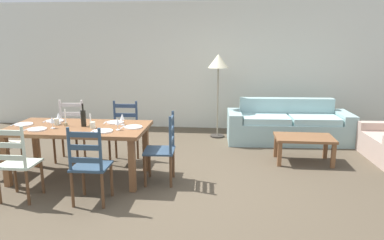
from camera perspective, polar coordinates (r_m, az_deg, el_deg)
The scene contains 32 objects.
ground_plane at distance 5.00m, azimuth -3.55°, elevation -10.08°, with size 9.60×9.60×0.02m, color brown.
wall_far at distance 7.91m, azimuth 0.23°, elevation 8.51°, with size 9.60×0.16×2.70m, color silver.
dining_table at distance 5.21m, azimuth -17.52°, elevation -1.89°, with size 1.90×0.96×0.75m.
dining_chair_near_left at distance 4.81m, azimuth -25.97°, elevation -6.10°, with size 0.42×0.40×0.96m.
dining_chair_near_right at distance 4.41m, azimuth -15.86°, elevation -6.90°, with size 0.43×0.41×0.96m.
dining_chair_far_left at distance 6.14m, azimuth -18.72°, elevation -1.62°, with size 0.44×0.43×0.96m.
dining_chair_far_right at distance 5.83m, azimuth -10.65°, elevation -1.90°, with size 0.43×0.41×0.96m.
dining_chair_head_east at distance 4.89m, azimuth -4.56°, elevation -4.52°, with size 0.42×0.44×0.96m.
dinner_plate_near_left at distance 5.17m, azimuth -23.26°, elevation -1.36°, with size 0.24×0.24×0.02m, color white.
fork_near_left at distance 5.25m, azimuth -24.68°, elevation -1.37°, with size 0.02×0.17×0.01m, color silver.
dinner_plate_near_right at distance 4.80m, azimuth -13.82°, elevation -1.70°, with size 0.24×0.24×0.02m, color white.
fork_near_right at distance 4.86m, azimuth -15.48°, elevation -1.71°, with size 0.02×0.17×0.01m, color silver.
dinner_plate_far_left at distance 5.60m, azimuth -20.82°, elevation -0.14°, with size 0.24×0.24×0.02m, color white.
fork_far_left at distance 5.67m, azimuth -22.17°, elevation -0.17°, with size 0.02×0.17×0.01m, color silver.
dinner_plate_far_right at distance 5.26m, azimuth -12.02°, elevation -0.37°, with size 0.24×0.24×0.02m, color white.
fork_far_right at distance 5.31m, azimuth -13.55°, elevation -0.39°, with size 0.02×0.17×0.01m, color silver.
dinner_plate_head_west at distance 5.55m, azimuth -25.01°, elevation -0.63°, with size 0.24×0.24×0.02m, color white.
fork_head_west at distance 5.63m, azimuth -26.32°, elevation -0.65°, with size 0.02×0.17×0.01m, color silver.
dinner_plate_head_east at distance 4.94m, azimuth -9.24°, elevation -1.11°, with size 0.24×0.24×0.02m, color white.
fork_head_east at distance 4.98m, azimuth -10.91°, elevation -1.13°, with size 0.02×0.17×0.01m, color silver.
wine_bottle at distance 5.15m, azimuth -16.79°, elevation 0.33°, with size 0.07×0.07×0.32m.
wine_glass_near_left at distance 5.17m, azimuth -21.23°, elevation -0.04°, with size 0.06×0.06×0.16m.
wine_glass_near_right at distance 4.83m, azimuth -11.68°, elevation -0.28°, with size 0.06×0.06×0.16m.
wine_glass_far_left at distance 5.42m, azimuth -20.34°, elevation 0.59°, with size 0.06×0.06×0.16m.
wine_glass_far_right at distance 5.10m, azimuth -10.97°, elevation 0.45°, with size 0.06×0.06×0.16m.
coffee_cup_primary at distance 5.00m, azimuth -15.41°, elevation -0.79°, with size 0.07×0.07×0.09m, color beige.
coffee_cup_secondary at distance 5.37m, azimuth -20.62°, elevation -0.26°, with size 0.07×0.07×0.09m, color beige.
candle_tall at distance 5.27m, azimuth -19.34°, elevation -0.19°, with size 0.05×0.05×0.23m.
candle_short at distance 5.07m, azimuth -15.72°, elevation -0.58°, with size 0.05×0.05×0.19m.
couch at distance 7.13m, azimuth 14.86°, elevation -0.97°, with size 2.32×0.91×0.80m.
coffee_table at distance 5.97m, azimuth 17.27°, elevation -3.12°, with size 0.90×0.56×0.42m.
standing_lamp at distance 7.06m, azimuth 4.18°, elevation 8.48°, with size 0.40×0.40×1.64m.
Camera 1 is at (0.77, -4.55, 1.92)m, focal length 33.78 mm.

